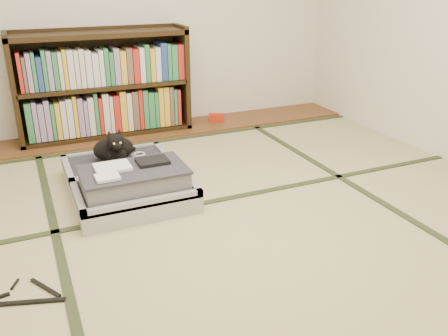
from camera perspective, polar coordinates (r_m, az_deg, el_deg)
name	(u,v)px	position (r m, az deg, el deg)	size (l,w,h in m)	color
floor	(240,229)	(2.81, 1.97, -7.38)	(4.50, 4.50, 0.00)	tan
wood_strip	(149,131)	(4.54, -9.06, 4.37)	(4.00, 0.50, 0.02)	brown
red_item	(216,118)	(4.77, -0.96, 6.09)	(0.15, 0.09, 0.07)	red
tatami_borders	(209,195)	(3.21, -1.86, -3.31)	(4.00, 4.50, 0.01)	#2D381E
bookcase	(104,87)	(4.42, -14.26, 9.40)	(1.52, 0.35, 0.98)	black
suitcase	(128,181)	(3.24, -11.49, -1.56)	(0.74, 0.99, 0.29)	#ABABB0
cat	(114,149)	(3.45, -13.06, 2.29)	(0.33, 0.33, 0.27)	black
cable_coil	(139,155)	(3.55, -10.21, 1.56)	(0.10, 0.10, 0.02)	white
hanger	(16,299)	(2.46, -23.79, -14.18)	(0.46, 0.27, 0.01)	black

